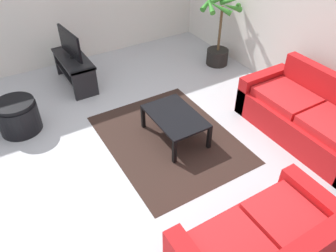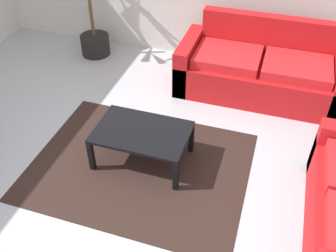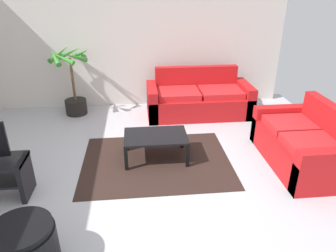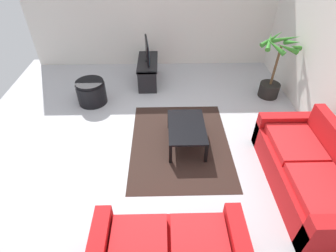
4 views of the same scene
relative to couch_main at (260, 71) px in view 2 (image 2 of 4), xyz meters
The scene contains 5 objects.
ground_plane 2.56m from the couch_main, 116.18° to the right, with size 6.60×6.60×0.00m, color #B2B2B7.
couch_main is the anchor object (origin of this frame).
coffee_table 1.92m from the couch_main, 120.34° to the right, with size 0.93×0.62×0.39m.
area_rug 2.03m from the couch_main, 118.90° to the right, with size 2.20×1.70×0.01m, color black.
potted_palm 2.50m from the couch_main, behind, with size 0.83×0.79×1.34m.
Camera 2 is at (1.27, -2.01, 2.81)m, focal length 40.37 mm.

